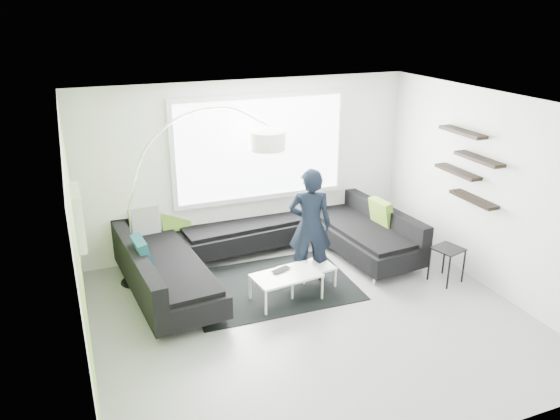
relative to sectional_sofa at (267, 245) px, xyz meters
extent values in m
plane|color=gray|center=(0.03, -1.55, -0.40)|extent=(5.50, 5.50, 0.00)
cube|color=white|center=(0.03, 0.95, 1.00)|extent=(5.50, 0.04, 2.80)
cube|color=white|center=(0.03, -4.05, 1.00)|extent=(5.50, 0.04, 2.80)
cube|color=white|center=(-2.72, -1.55, 1.00)|extent=(0.04, 5.00, 2.80)
cube|color=white|center=(2.78, -1.55, 1.00)|extent=(0.04, 5.00, 2.80)
cube|color=white|center=(0.03, -1.55, 2.40)|extent=(5.50, 5.00, 0.04)
cube|color=#6B9E33|center=(-2.71, -1.55, 1.00)|extent=(0.01, 5.00, 2.80)
cube|color=white|center=(0.23, 0.91, 1.30)|extent=(2.96, 0.06, 1.68)
cube|color=silver|center=(-2.65, -0.95, 1.20)|extent=(0.12, 0.66, 0.66)
cube|color=black|center=(2.67, -1.15, 1.30)|extent=(0.20, 1.24, 0.95)
cube|color=black|center=(0.00, 0.00, -0.18)|extent=(4.46, 3.00, 0.45)
cube|color=black|center=(0.00, 0.00, 0.21)|extent=(4.46, 3.00, 0.33)
cube|color=#4C7219|center=(0.00, 0.00, 0.28)|extent=(3.79, 0.57, 0.47)
cube|color=black|center=(-0.16, -0.55, -0.40)|extent=(2.42, 1.79, 0.01)
cube|color=white|center=(0.11, -0.89, -0.21)|extent=(1.27, 0.83, 0.39)
cube|color=black|center=(2.32, -1.36, -0.13)|extent=(0.48, 0.48, 0.54)
imported|color=black|center=(0.46, -0.54, 0.46)|extent=(0.91, 0.84, 1.73)
imported|color=black|center=(-0.10, -0.90, 0.00)|extent=(0.42, 0.39, 0.02)
camera|label=1|loc=(-2.65, -7.20, 3.49)|focal=35.00mm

